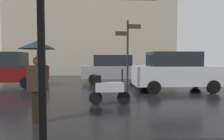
{
  "coord_description": "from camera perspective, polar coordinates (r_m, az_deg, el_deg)",
  "views": [
    {
      "loc": [
        0.62,
        -2.89,
        1.6
      ],
      "look_at": [
        1.05,
        3.66,
        1.23
      ],
      "focal_mm": 33.46,
      "sensor_mm": 36.0,
      "label": 1
    }
  ],
  "objects": [
    {
      "name": "pedestrian_with_umbrella",
      "position": [
        5.45,
        -19.72,
        2.33
      ],
      "size": [
        0.9,
        0.9,
        2.03
      ],
      "rotation": [
        0.0,
        0.0,
        1.43
      ],
      "color": "black",
      "rests_on": "ground"
    },
    {
      "name": "parked_scooter",
      "position": [
        7.23,
        -1.0,
        -5.09
      ],
      "size": [
        1.43,
        0.32,
        1.23
      ],
      "rotation": [
        0.0,
        0.0,
        -0.14
      ],
      "color": "black",
      "rests_on": "ground"
    },
    {
      "name": "parked_car_left",
      "position": [
        13.76,
        0.7,
        0.39
      ],
      "size": [
        4.4,
        1.97,
        1.82
      ],
      "rotation": [
        0.0,
        0.0,
        3.02
      ],
      "color": "gray",
      "rests_on": "ground"
    },
    {
      "name": "parked_car_right",
      "position": [
        10.67,
        17.04,
        -0.35
      ],
      "size": [
        4.23,
        1.9,
        1.91
      ],
      "rotation": [
        0.0,
        0.0,
        -0.25
      ],
      "color": "silver",
      "rests_on": "ground"
    },
    {
      "name": "parked_car_distant",
      "position": [
        13.27,
        -27.21,
        0.18
      ],
      "size": [
        4.37,
        2.06,
        1.95
      ],
      "rotation": [
        0.0,
        0.0,
        -0.12
      ],
      "color": "#590C0F",
      "rests_on": "ground"
    },
    {
      "name": "street_signpost",
      "position": [
        8.86,
        4.32,
        5.31
      ],
      "size": [
        1.08,
        0.08,
        3.19
      ],
      "color": "black",
      "rests_on": "ground"
    },
    {
      "name": "building_block",
      "position": [
        21.61,
        -5.59,
        18.12
      ],
      "size": [
        16.26,
        2.52,
        14.34
      ],
      "primitive_type": "cube",
      "color": "#B2A893",
      "rests_on": "ground"
    }
  ]
}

